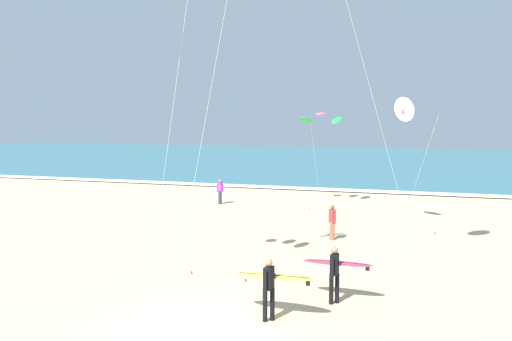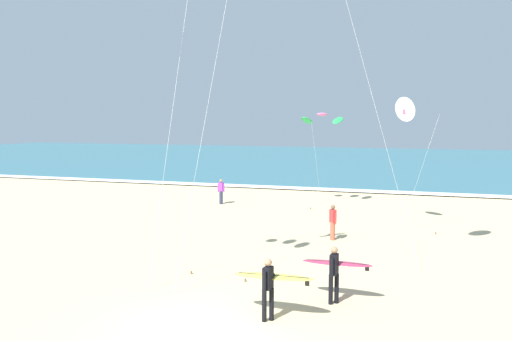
% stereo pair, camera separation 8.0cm
% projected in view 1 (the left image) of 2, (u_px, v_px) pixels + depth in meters
% --- Properties ---
extents(ground_plane, '(160.00, 160.00, 0.00)m').
position_uv_depth(ground_plane, '(201.00, 332.00, 13.52)').
color(ground_plane, '#CCB789').
extents(ocean_water, '(160.00, 60.00, 0.08)m').
position_uv_depth(ocean_water, '(383.00, 161.00, 67.82)').
color(ocean_water, '#336B7A').
rests_on(ocean_water, ground).
extents(shoreline_foam, '(160.00, 1.66, 0.01)m').
position_uv_depth(shoreline_foam, '(351.00, 190.00, 39.69)').
color(shoreline_foam, white).
rests_on(shoreline_foam, ocean_water).
extents(surfer_lead, '(2.37, 1.04, 1.71)m').
position_uv_depth(surfer_lead, '(271.00, 281.00, 14.32)').
color(surfer_lead, black).
rests_on(surfer_lead, ground).
extents(surfer_trailing, '(2.16, 0.97, 1.71)m').
position_uv_depth(surfer_trailing, '(336.00, 267.00, 15.64)').
color(surfer_trailing, black).
rests_on(surfer_trailing, ground).
extents(kite_delta_ivory_low, '(2.19, 1.75, 6.49)m').
position_uv_depth(kite_delta_ivory_low, '(405.00, 110.00, 26.02)').
color(kite_delta_ivory_low, white).
rests_on(kite_delta_ivory_low, ground).
extents(kite_arc_rose_distant, '(2.75, 2.68, 5.78)m').
position_uv_depth(kite_arc_rose_distant, '(321.00, 119.00, 33.00)').
color(kite_arc_rose_distant, green).
rests_on(kite_arc_rose_distant, ground).
extents(bystander_purple_top, '(0.49, 0.23, 1.59)m').
position_uv_depth(bystander_purple_top, '(220.00, 191.00, 33.74)').
color(bystander_purple_top, '#2D334C').
rests_on(bystander_purple_top, ground).
extents(bystander_red_top, '(0.37, 0.39, 1.59)m').
position_uv_depth(bystander_red_top, '(332.00, 222.00, 23.70)').
color(bystander_red_top, '#D8593F').
rests_on(bystander_red_top, ground).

